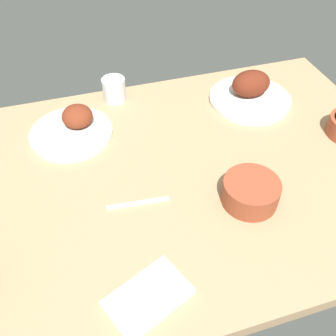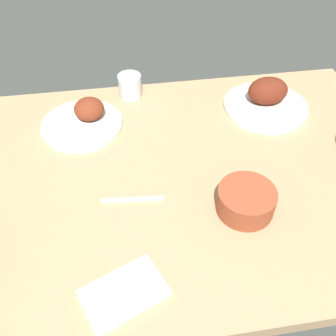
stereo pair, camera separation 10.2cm
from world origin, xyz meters
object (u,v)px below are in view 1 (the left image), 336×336
folded_napkin (148,297)px  spoon_loose (138,203)px  plate_near_viewer (250,92)px  water_tumbler (114,90)px  plate_far_side (74,127)px  bowl_cream (251,191)px

folded_napkin → spoon_loose: (-3.99, -25.15, -0.20)cm
plate_near_viewer → water_tumbler: (43.62, -13.36, 0.81)cm
water_tumbler → spoon_loose: size_ratio=0.49×
plate_far_side → spoon_loose: (-11.96, 33.30, -1.80)cm
plate_far_side → spoon_loose: 35.42cm
water_tumbler → spoon_loose: bearing=85.8°
plate_near_viewer → folded_napkin: bearing=49.1°
plate_near_viewer → water_tumbler: bearing=-17.0°
bowl_cream → folded_napkin: 36.42cm
spoon_loose → bowl_cream: bearing=171.0°
plate_far_side → plate_near_viewer: 59.02cm
bowl_cream → plate_far_side: bearing=-45.6°
plate_near_viewer → folded_napkin: 77.95cm
bowl_cream → water_tumbler: 59.21cm
plate_far_side → folded_napkin: 59.01cm
folded_napkin → spoon_loose: size_ratio=1.06×
plate_near_viewer → folded_napkin: size_ratio=1.60×
water_tumbler → plate_near_viewer: bearing=163.0°
plate_far_side → spoon_loose: bearing=109.8°
plate_near_viewer → bowl_cream: bearing=64.3°
plate_far_side → plate_near_viewer: (-59.01, -0.42, 0.90)cm
plate_near_viewer → spoon_loose: size_ratio=1.69×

